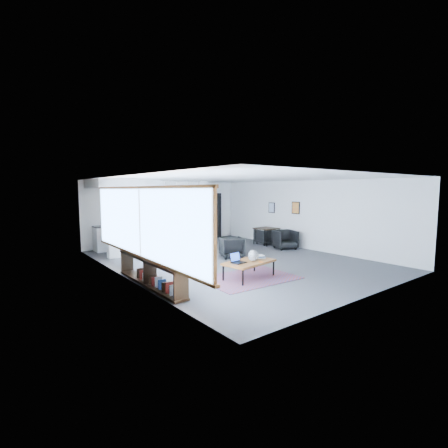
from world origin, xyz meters
TOP-DOWN VIEW (x-y plane):
  - room at (0.00, 0.00)m, footprint 7.02×9.02m
  - window at (-3.46, -0.90)m, footprint 0.10×5.95m
  - console at (-3.30, -1.05)m, footprint 0.35×3.00m
  - kitchenette at (-1.20, 3.71)m, footprint 4.20×1.96m
  - doorway at (2.30, 4.42)m, footprint 1.10×0.12m
  - track_light at (-0.59, 2.20)m, footprint 1.60×0.07m
  - wall_art_lower at (3.47, 0.40)m, footprint 0.03×0.38m
  - wall_art_upper at (3.47, 1.70)m, footprint 0.03×0.34m
  - kilim_rug at (-1.02, -1.92)m, footprint 2.43×1.71m
  - coffee_table at (-1.02, -1.92)m, footprint 1.47×0.95m
  - laptop at (-1.37, -1.84)m, footprint 0.39×0.33m
  - ceramic_pot at (-0.92, -1.97)m, footprint 0.28×0.28m
  - book_stack at (-0.58, -1.82)m, footprint 0.34×0.30m
  - coaster at (-0.86, -2.18)m, footprint 0.13×0.13m
  - armchair_left at (-1.75, 0.77)m, footprint 0.78×0.73m
  - armchair_right at (0.26, 0.39)m, footprint 0.94×0.91m
  - floor_lamp at (-0.95, 1.04)m, footprint 0.57×0.57m
  - dining_table at (3.00, 1.52)m, footprint 0.85×0.85m
  - dining_chair_near at (2.86, 0.37)m, footprint 0.83×0.81m
  - dining_chair_far at (3.00, 1.55)m, footprint 0.68×0.65m
  - microwave at (-0.18, 4.15)m, footprint 0.61×0.35m

SIDE VIEW (x-z plane):
  - kilim_rug at x=-1.02m, z-range 0.00..0.01m
  - dining_chair_far at x=3.00m, z-range 0.00..0.60m
  - console at x=-3.30m, z-range -0.07..0.73m
  - dining_chair_near at x=2.86m, z-range 0.00..0.67m
  - armchair_left at x=-1.75m, z-range 0.00..0.74m
  - armchair_right at x=0.26m, z-range 0.00..0.75m
  - coffee_table at x=-1.02m, z-range 0.19..0.64m
  - coaster at x=-0.86m, z-range 0.45..0.45m
  - book_stack at x=-0.58m, z-range 0.44..0.53m
  - laptop at x=-1.37m, z-range 0.39..0.64m
  - ceramic_pot at x=-0.92m, z-range 0.45..0.72m
  - dining_table at x=3.00m, z-range 0.28..0.97m
  - doorway at x=2.30m, z-range 0.00..2.15m
  - microwave at x=-0.18m, z-range 0.93..1.33m
  - room at x=0.00m, z-range -0.01..2.61m
  - kitchenette at x=-1.20m, z-range 0.08..2.68m
  - floor_lamp at x=-0.95m, z-range 0.61..2.26m
  - window at x=-3.46m, z-range 0.63..2.29m
  - wall_art_upper at x=3.47m, z-range 1.28..1.72m
  - wall_art_lower at x=3.47m, z-range 1.31..1.79m
  - track_light at x=-0.59m, z-range 2.45..2.60m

